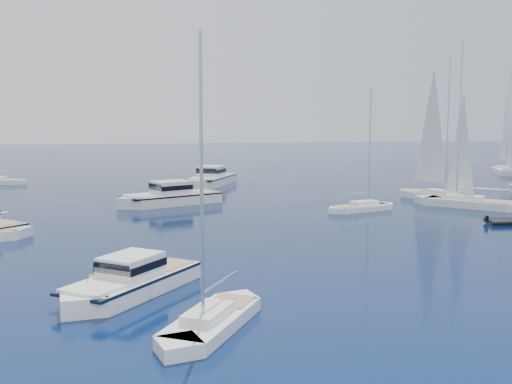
% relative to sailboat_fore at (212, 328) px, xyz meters
% --- Properties ---
extents(ground, '(400.00, 400.00, 0.00)m').
position_rel_sailboat_fore_xyz_m(ground, '(5.09, 2.82, 0.00)').
color(ground, navy).
rests_on(ground, ground).
extents(motor_cruiser_left, '(8.34, 9.41, 2.54)m').
position_rel_sailboat_fore_xyz_m(motor_cruiser_left, '(-3.39, 5.69, 0.00)').
color(motor_cruiser_left, white).
rests_on(motor_cruiser_left, ground).
extents(motor_cruiser_centre, '(12.42, 8.33, 3.15)m').
position_rel_sailboat_fore_xyz_m(motor_cruiser_centre, '(0.57, 37.32, 0.00)').
color(motor_cruiser_centre, silver).
rests_on(motor_cruiser_centre, ground).
extents(motor_cruiser_distant, '(9.18, 12.95, 3.30)m').
position_rel_sailboat_fore_xyz_m(motor_cruiser_distant, '(7.24, 54.88, 0.00)').
color(motor_cruiser_distant, silver).
rests_on(motor_cruiser_distant, ground).
extents(sailboat_fore, '(6.38, 8.41, 12.53)m').
position_rel_sailboat_fore_xyz_m(sailboat_fore, '(0.00, 0.00, 0.00)').
color(sailboat_fore, white).
rests_on(sailboat_fore, ground).
extents(sailboat_mid_r, '(10.06, 10.73, 17.17)m').
position_rel_sailboat_fore_xyz_m(sailboat_mid_r, '(29.88, 29.47, 0.00)').
color(sailboat_mid_r, white).
rests_on(sailboat_mid_r, ground).
extents(sailboat_centre, '(8.53, 4.60, 12.16)m').
position_rel_sailboat_fore_xyz_m(sailboat_centre, '(18.49, 29.34, 0.00)').
color(sailboat_centre, white).
rests_on(sailboat_centre, ground).
extents(sailboat_sails_r, '(6.54, 11.50, 16.43)m').
position_rel_sailboat_fore_xyz_m(sailboat_sails_r, '(29.44, 34.90, 0.00)').
color(sailboat_sails_r, white).
rests_on(sailboat_sails_r, ground).
extents(sailboat_sails_far, '(7.52, 12.23, 17.59)m').
position_rel_sailboat_fore_xyz_m(sailboat_sails_far, '(57.01, 62.93, 0.00)').
color(sailboat_sails_far, white).
rests_on(sailboat_sails_far, ground).
extents(tender_yellow, '(3.85, 4.45, 0.95)m').
position_rel_sailboat_fore_xyz_m(tender_yellow, '(-3.85, 7.03, 0.00)').
color(tender_yellow, '#C2AC0B').
rests_on(tender_yellow, ground).
extents(tender_grey_near, '(3.72, 2.33, 0.95)m').
position_rel_sailboat_fore_xyz_m(tender_grey_near, '(27.63, 19.88, 0.00)').
color(tender_grey_near, black).
rests_on(tender_grey_near, ground).
extents(tender_grey_far, '(4.12, 2.50, 0.95)m').
position_rel_sailboat_fore_xyz_m(tender_grey_far, '(4.35, 51.54, 0.00)').
color(tender_grey_far, black).
rests_on(tender_grey_far, ground).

